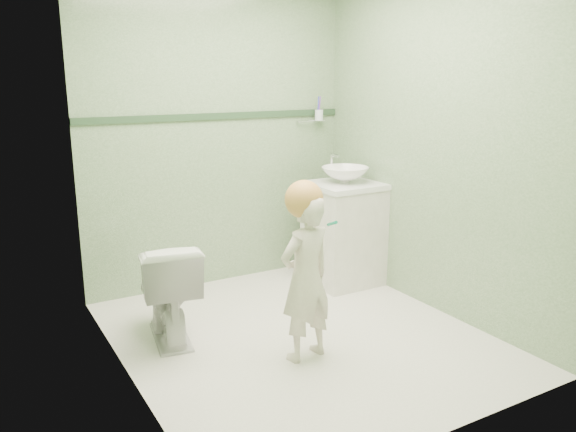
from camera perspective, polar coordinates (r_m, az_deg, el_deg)
ground at (r=3.88m, az=1.14°, el=-11.73°), size 2.50×2.50×0.00m
room_shell at (r=3.53m, az=1.23°, el=6.13°), size 2.50×2.54×2.40m
trim_stripe at (r=4.61m, az=-6.89°, el=9.72°), size 2.20×0.02×0.05m
vanity at (r=4.72m, az=5.48°, el=-1.87°), size 0.52×0.50×0.80m
counter at (r=4.63m, az=5.60°, el=3.02°), size 0.54×0.52×0.04m
basin at (r=4.61m, az=5.62°, el=4.04°), size 0.37×0.37×0.13m
faucet at (r=4.75m, az=4.34°, el=5.33°), size 0.03×0.13×0.18m
cup_holder at (r=4.99m, az=2.97°, el=9.88°), size 0.26×0.07×0.21m
toilet at (r=3.81m, az=-11.77°, el=-7.08°), size 0.47×0.70×0.66m
toddler at (r=3.43m, az=1.76°, el=-6.12°), size 0.41×0.30×1.01m
hair_cap at (r=3.32m, az=1.59°, el=1.64°), size 0.22×0.22×0.22m
teal_toothbrush at (r=3.29m, az=4.21°, el=-0.67°), size 0.11×0.14×0.08m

